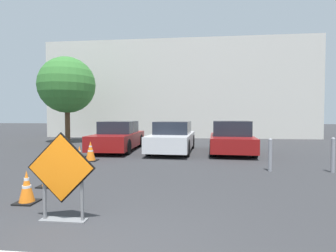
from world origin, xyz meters
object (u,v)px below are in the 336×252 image
(parked_car_third, at_px, (231,138))
(traffic_cone_fourth, at_px, (79,157))
(bollard_second, at_px, (333,154))
(parked_car_second, at_px, (173,138))
(road_closed_sign, at_px, (62,175))
(bollard_nearest, at_px, (270,154))
(traffic_cone_third, at_px, (66,164))
(traffic_cone_nearest, at_px, (27,187))
(traffic_cone_second, at_px, (50,174))
(traffic_cone_fifth, at_px, (90,151))
(parked_car_nearest, at_px, (119,137))

(parked_car_third, bearing_deg, traffic_cone_fourth, 39.62)
(bollard_second, bearing_deg, parked_car_second, 141.44)
(road_closed_sign, distance_m, bollard_nearest, 6.19)
(bollard_nearest, bearing_deg, traffic_cone_third, -169.06)
(bollard_second, bearing_deg, traffic_cone_nearest, -154.09)
(traffic_cone_nearest, distance_m, parked_car_second, 8.01)
(traffic_cone_second, distance_m, bollard_nearest, 6.24)
(traffic_cone_second, bearing_deg, bollard_second, 17.37)
(bollard_nearest, xyz_separation_m, bollard_second, (1.81, -0.00, 0.02))
(traffic_cone_nearest, xyz_separation_m, bollard_second, (7.35, 3.57, 0.25))
(traffic_cone_third, height_order, traffic_cone_fourth, traffic_cone_fourth)
(traffic_cone_second, relative_size, traffic_cone_third, 0.88)
(road_closed_sign, distance_m, parked_car_third, 9.14)
(traffic_cone_fifth, bearing_deg, parked_car_third, 26.38)
(traffic_cone_nearest, distance_m, parked_car_nearest, 7.93)
(bollard_second, bearing_deg, traffic_cone_fourth, 179.75)
(traffic_cone_fourth, bearing_deg, road_closed_sign, -68.30)
(road_closed_sign, distance_m, parked_car_second, 8.55)
(bollard_nearest, bearing_deg, parked_car_nearest, 144.57)
(traffic_cone_fourth, relative_size, bollard_nearest, 0.70)
(road_closed_sign, bearing_deg, bollard_second, 35.12)
(traffic_cone_third, bearing_deg, bollard_nearest, 10.94)
(traffic_cone_fifth, bearing_deg, traffic_cone_nearest, -81.55)
(traffic_cone_fifth, distance_m, parked_car_second, 4.11)
(traffic_cone_nearest, distance_m, bollard_second, 8.17)
(parked_car_second, bearing_deg, traffic_cone_second, 72.95)
(road_closed_sign, bearing_deg, parked_car_nearest, 101.11)
(traffic_cone_third, bearing_deg, parked_car_third, 43.97)
(traffic_cone_fifth, relative_size, bollard_second, 0.71)
(traffic_cone_third, bearing_deg, traffic_cone_fifth, 96.23)
(parked_car_nearest, bearing_deg, road_closed_sign, 99.72)
(traffic_cone_second, relative_size, parked_car_third, 0.14)
(traffic_cone_nearest, height_order, bollard_nearest, bollard_nearest)
(bollard_nearest, bearing_deg, parked_car_second, 129.21)
(traffic_cone_second, distance_m, parked_car_third, 8.17)
(road_closed_sign, height_order, traffic_cone_second, road_closed_sign)
(traffic_cone_third, distance_m, traffic_cone_fifth, 2.38)
(road_closed_sign, xyz_separation_m, parked_car_third, (3.73, 8.35, -0.08))
(traffic_cone_second, bearing_deg, bollard_nearest, 22.35)
(road_closed_sign, height_order, traffic_cone_third, road_closed_sign)
(traffic_cone_fifth, height_order, bollard_nearest, bollard_nearest)
(parked_car_second, bearing_deg, parked_car_third, -179.90)
(traffic_cone_fifth, bearing_deg, traffic_cone_second, -82.45)
(traffic_cone_fourth, bearing_deg, traffic_cone_third, -82.89)
(road_closed_sign, relative_size, bollard_nearest, 1.41)
(parked_car_nearest, xyz_separation_m, parked_car_second, (2.72, -0.20, 0.00))
(traffic_cone_third, height_order, parked_car_second, parked_car_second)
(parked_car_second, bearing_deg, traffic_cone_fourth, 59.20)
(parked_car_nearest, distance_m, parked_car_second, 2.73)
(traffic_cone_fifth, relative_size, parked_car_third, 0.18)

